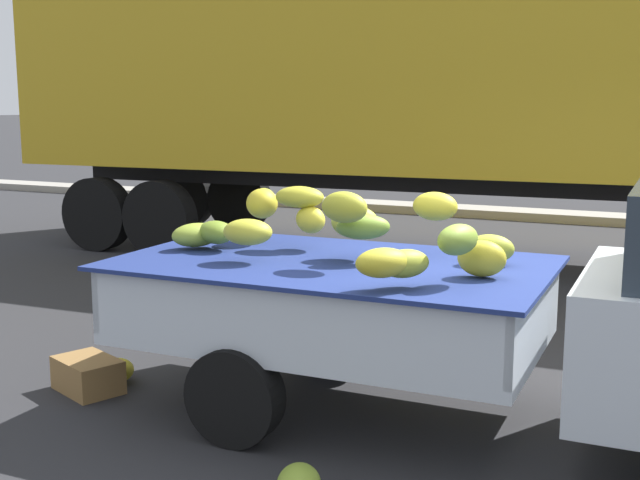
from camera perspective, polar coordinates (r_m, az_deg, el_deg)
ground at (r=5.82m, az=12.65°, el=-12.49°), size 220.00×220.00×0.00m
curb_strip at (r=15.61m, az=20.88°, el=1.30°), size 80.00×0.80×0.16m
semi_trailer at (r=11.35m, az=7.39°, el=11.43°), size 12.10×3.11×3.95m
fallen_banana_bunch_near_tailgate at (r=6.63m, az=-14.12°, el=-8.88°), size 0.33×0.36×0.19m
produce_crate at (r=6.49m, az=-15.94°, el=-9.07°), size 0.62×0.53×0.25m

